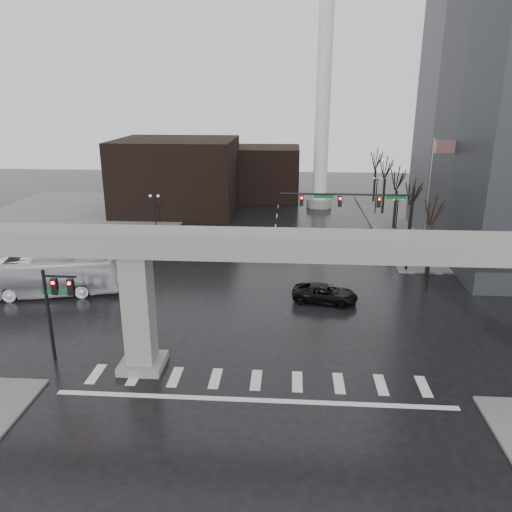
% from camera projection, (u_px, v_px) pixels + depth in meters
% --- Properties ---
extents(ground, '(160.00, 160.00, 0.00)m').
position_uv_depth(ground, '(257.00, 371.00, 30.07)').
color(ground, black).
rests_on(ground, ground).
extents(sidewalk_ne, '(28.00, 36.00, 0.15)m').
position_uv_depth(sidewalk_ne, '(483.00, 226.00, 62.46)').
color(sidewalk_ne, slate).
rests_on(sidewalk_ne, ground).
extents(sidewalk_nw, '(28.00, 36.00, 0.15)m').
position_uv_depth(sidewalk_nw, '(79.00, 219.00, 65.88)').
color(sidewalk_nw, slate).
rests_on(sidewalk_nw, ground).
extents(elevated_guideway, '(48.00, 2.60, 8.70)m').
position_uv_depth(elevated_guideway, '(280.00, 264.00, 27.84)').
color(elevated_guideway, gray).
rests_on(elevated_guideway, ground).
extents(building_far_left, '(16.00, 14.00, 10.00)m').
position_uv_depth(building_far_left, '(177.00, 176.00, 69.24)').
color(building_far_left, black).
rests_on(building_far_left, ground).
extents(building_far_mid, '(10.00, 10.00, 8.00)m').
position_uv_depth(building_far_mid, '(267.00, 173.00, 78.24)').
color(building_far_mid, black).
rests_on(building_far_mid, ground).
extents(smokestack, '(3.60, 3.60, 30.00)m').
position_uv_depth(smokestack, '(323.00, 113.00, 69.11)').
color(smokestack, white).
rests_on(smokestack, ground).
extents(signal_mast_arm, '(12.12, 0.43, 8.00)m').
position_uv_depth(signal_mast_arm, '(369.00, 210.00, 45.48)').
color(signal_mast_arm, black).
rests_on(signal_mast_arm, ground).
extents(signal_left_pole, '(2.30, 0.30, 6.00)m').
position_uv_depth(signal_left_pole, '(56.00, 300.00, 30.08)').
color(signal_left_pole, black).
rests_on(signal_left_pole, ground).
extents(flagpole_assembly, '(2.06, 0.12, 12.00)m').
position_uv_depth(flagpole_assembly, '(432.00, 186.00, 47.57)').
color(flagpole_assembly, silver).
rests_on(flagpole_assembly, ground).
extents(lamp_right_0, '(1.22, 0.32, 5.11)m').
position_uv_depth(lamp_right_0, '(431.00, 251.00, 41.37)').
color(lamp_right_0, black).
rests_on(lamp_right_0, ground).
extents(lamp_right_1, '(1.22, 0.32, 5.11)m').
position_uv_depth(lamp_right_1, '(397.00, 213.00, 54.64)').
color(lamp_right_1, black).
rests_on(lamp_right_1, ground).
extents(lamp_right_2, '(1.22, 0.32, 5.11)m').
position_uv_depth(lamp_right_2, '(377.00, 189.00, 67.91)').
color(lamp_right_2, black).
rests_on(lamp_right_2, ground).
extents(lamp_left_0, '(1.22, 0.32, 5.11)m').
position_uv_depth(lamp_left_0, '(113.00, 244.00, 43.15)').
color(lamp_left_0, black).
rests_on(lamp_left_0, ground).
extents(lamp_left_1, '(1.22, 0.32, 5.11)m').
position_uv_depth(lamp_left_1, '(155.00, 209.00, 56.42)').
color(lamp_left_1, black).
rests_on(lamp_left_1, ground).
extents(lamp_left_2, '(1.22, 0.32, 5.11)m').
position_uv_depth(lamp_left_2, '(181.00, 187.00, 69.69)').
color(lamp_left_2, black).
rests_on(lamp_left_2, ground).
extents(tree_right_0, '(1.09, 1.58, 7.50)m').
position_uv_depth(tree_right_0, '(430.00, 245.00, 45.32)').
color(tree_right_0, black).
rests_on(tree_right_0, ground).
extents(tree_right_1, '(1.09, 1.61, 7.67)m').
position_uv_depth(tree_right_1, '(410.00, 223.00, 52.89)').
color(tree_right_1, black).
rests_on(tree_right_1, ground).
extents(tree_right_2, '(1.10, 1.63, 7.85)m').
position_uv_depth(tree_right_2, '(395.00, 206.00, 60.45)').
color(tree_right_2, black).
rests_on(tree_right_2, ground).
extents(tree_right_3, '(1.11, 1.66, 8.02)m').
position_uv_depth(tree_right_3, '(384.00, 193.00, 68.01)').
color(tree_right_3, black).
rests_on(tree_right_3, ground).
extents(tree_right_4, '(1.12, 1.69, 8.19)m').
position_uv_depth(tree_right_4, '(375.00, 182.00, 75.57)').
color(tree_right_4, black).
rests_on(tree_right_4, ground).
extents(pickup_truck, '(5.51, 3.29, 1.43)m').
position_uv_depth(pickup_truck, '(325.00, 294.00, 39.79)').
color(pickup_truck, black).
rests_on(pickup_truck, ground).
extents(city_bus, '(12.57, 5.35, 3.41)m').
position_uv_depth(city_bus, '(42.00, 275.00, 40.94)').
color(city_bus, silver).
rests_on(city_bus, ground).
extents(far_car, '(1.94, 3.92, 1.29)m').
position_uv_depth(far_car, '(232.00, 243.00, 53.38)').
color(far_car, black).
rests_on(far_car, ground).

